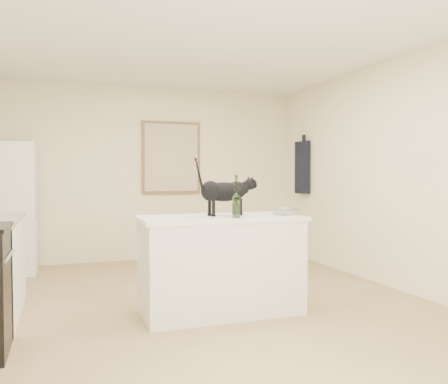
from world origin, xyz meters
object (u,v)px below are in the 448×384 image
(wine_bottle, at_px, (236,199))
(glass_bowl, at_px, (284,212))
(fridge, at_px, (8,208))
(black_cat, at_px, (224,194))

(wine_bottle, relative_size, glass_bowl, 1.28)
(fridge, relative_size, black_cat, 2.99)
(wine_bottle, distance_m, glass_bowl, 0.55)
(fridge, height_order, glass_bowl, fridge)
(fridge, xyz_separation_m, wine_bottle, (2.12, -2.76, 0.22))
(fridge, xyz_separation_m, black_cat, (2.10, -2.52, 0.25))
(fridge, distance_m, glass_bowl, 3.74)
(fridge, height_order, black_cat, fridge)
(fridge, bearing_deg, glass_bowl, -44.93)
(black_cat, xyz_separation_m, wine_bottle, (0.03, -0.24, -0.03))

